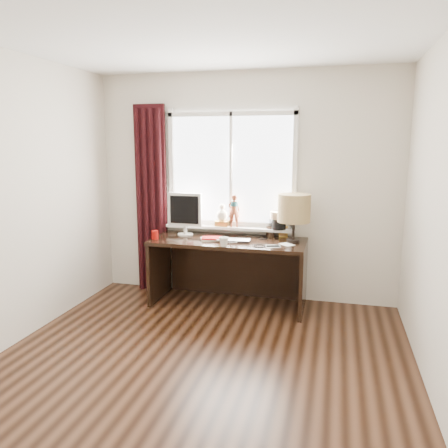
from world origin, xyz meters
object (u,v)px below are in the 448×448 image
(monitor, at_px, (185,211))
(desk, at_px, (230,259))
(laptop, at_px, (234,240))
(red_cup, at_px, (155,235))
(mug, at_px, (224,241))
(table_lamp, at_px, (294,209))

(monitor, bearing_deg, desk, -2.62)
(laptop, relative_size, desk, 0.21)
(red_cup, height_order, monitor, monitor)
(mug, bearing_deg, monitor, 143.59)
(mug, relative_size, monitor, 0.21)
(laptop, distance_m, mug, 0.24)
(laptop, bearing_deg, mug, -107.16)
(monitor, height_order, table_lamp, table_lamp)
(mug, distance_m, desk, 0.49)
(mug, distance_m, red_cup, 0.84)
(red_cup, distance_m, table_lamp, 1.55)
(mug, height_order, table_lamp, table_lamp)
(laptop, xyz_separation_m, mug, (-0.05, -0.23, 0.04))
(monitor, bearing_deg, laptop, -16.77)
(mug, xyz_separation_m, red_cup, (-0.83, 0.14, -0.00))
(desk, distance_m, monitor, 0.75)
(table_lamp, bearing_deg, mug, -150.76)
(red_cup, relative_size, monitor, 0.20)
(red_cup, distance_m, monitor, 0.45)
(monitor, distance_m, table_lamp, 1.25)
(red_cup, height_order, table_lamp, table_lamp)
(red_cup, bearing_deg, desk, 17.96)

